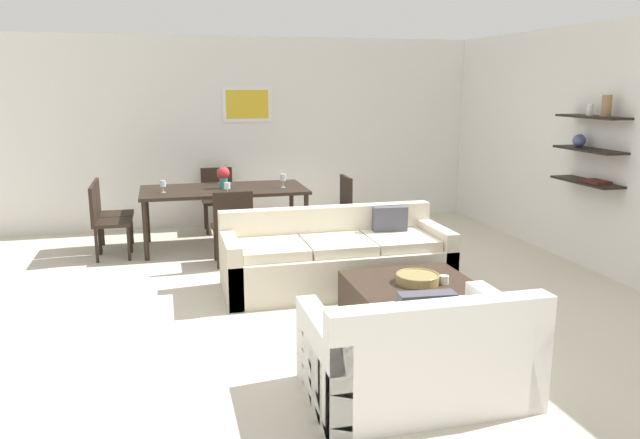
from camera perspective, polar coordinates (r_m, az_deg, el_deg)
ground_plane at (r=6.08m, az=1.75°, el=-7.25°), size 18.00×18.00×0.00m
back_wall_unit at (r=9.25m, az=-2.53°, el=8.13°), size 8.40×0.09×2.70m
right_wall_shelf_unit at (r=7.67m, az=22.91°, el=6.26°), size 0.34×8.20×2.70m
sofa_beige at (r=6.31m, az=1.49°, el=-3.71°), size 2.28×0.90×0.78m
loveseat_white at (r=4.22m, az=9.02°, el=-12.26°), size 1.44×0.90×0.78m
coffee_table at (r=5.44m, az=8.50°, el=-7.66°), size 1.05×0.98×0.38m
decorative_bowl at (r=5.36m, az=8.99°, el=-5.35°), size 0.38×0.38×0.08m
candle_jar at (r=5.37m, az=11.38°, el=-5.47°), size 0.08×0.08×0.07m
dining_table at (r=7.92m, az=-8.86°, el=2.43°), size 2.06×1.03×0.75m
dining_chair_right_near at (r=7.99m, az=1.63°, el=1.31°), size 0.44×0.44×0.88m
dining_chair_left_far at (r=8.18m, az=-19.03°, el=0.89°), size 0.44×0.44×0.88m
dining_chair_foot at (r=7.06m, az=-8.08°, el=-0.30°), size 0.44×0.44×0.88m
dining_chair_head at (r=8.86m, az=-9.41°, el=2.25°), size 0.44×0.44×0.88m
dining_chair_left_near at (r=7.73m, az=-19.28°, el=0.22°), size 0.44×0.44×0.88m
wine_glass_right_near at (r=7.87m, az=-3.43°, el=3.86°), size 0.07×0.07×0.18m
wine_glass_foot at (r=7.45m, az=-8.56°, el=3.06°), size 0.07×0.07×0.14m
wine_glass_left_near at (r=7.74m, az=-14.29°, el=3.18°), size 0.07×0.07×0.15m
wine_glass_head at (r=8.34m, az=-9.22°, el=4.20°), size 0.07×0.07×0.18m
centerpiece_vase at (r=7.89m, az=-8.92°, el=4.03°), size 0.16×0.16×0.28m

